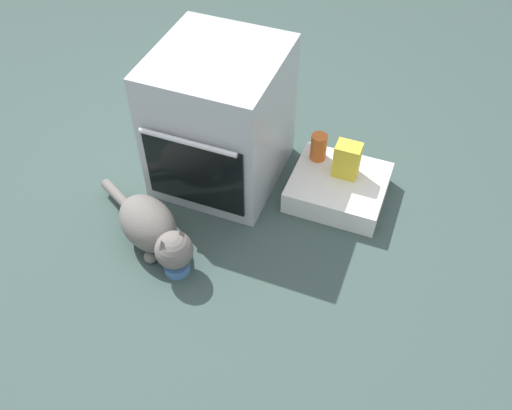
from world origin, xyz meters
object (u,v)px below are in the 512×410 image
food_bowl (176,266)px  snack_bag (347,160)px  sauce_jar (319,147)px  pantry_cabinet (338,187)px  cat (153,229)px  oven (220,119)px

food_bowl → snack_bag: 0.94m
food_bowl → snack_bag: bearing=52.9°
snack_bag → sauce_jar: snack_bag is taller
pantry_cabinet → sauce_jar: (-0.14, 0.11, 0.13)m
pantry_cabinet → cat: cat is taller
oven → sauce_jar: oven is taller
cat → snack_bag: 0.96m
pantry_cabinet → food_bowl: bearing=-128.0°
snack_bag → pantry_cabinet: bearing=-108.9°
food_bowl → pantry_cabinet: bearing=52.0°
pantry_cabinet → food_bowl: (-0.54, -0.69, -0.03)m
snack_bag → cat: bearing=-137.0°
cat → sauce_jar: size_ratio=4.56×
oven → snack_bag: bearing=8.2°
food_bowl → cat: 0.19m
oven → pantry_cabinet: size_ratio=1.52×
pantry_cabinet → cat: size_ratio=0.71×
food_bowl → cat: (-0.15, 0.08, 0.10)m
oven → pantry_cabinet: 0.66m
oven → cat: (-0.09, -0.56, -0.22)m
oven → food_bowl: 0.72m
oven → food_bowl: size_ratio=6.05×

